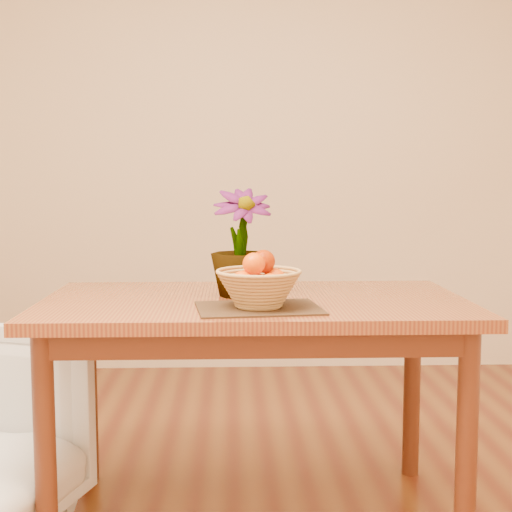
{
  "coord_description": "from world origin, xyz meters",
  "views": [
    {
      "loc": [
        -0.08,
        -2.04,
        1.14
      ],
      "look_at": [
        0.0,
        0.16,
        0.91
      ],
      "focal_mm": 50.0,
      "sensor_mm": 36.0,
      "label": 1
    }
  ],
  "objects": [
    {
      "name": "placemat",
      "position": [
        0.01,
        0.1,
        0.75
      ],
      "size": [
        0.4,
        0.32,
        0.01
      ],
      "primitive_type": "cube",
      "rotation": [
        0.0,
        0.0,
        0.12
      ],
      "color": "#3B2615",
      "rests_on": "table"
    },
    {
      "name": "potted_plant",
      "position": [
        -0.04,
        0.35,
        0.93
      ],
      "size": [
        0.23,
        0.23,
        0.36
      ],
      "primitive_type": "imported",
      "rotation": [
        0.0,
        0.0,
        0.15
      ],
      "color": "#184B15",
      "rests_on": "table"
    },
    {
      "name": "wall_back",
      "position": [
        0.0,
        2.25,
        1.35
      ],
      "size": [
        4.0,
        0.02,
        2.7
      ],
      "primitive_type": "cube",
      "color": "#FFE7C2",
      "rests_on": "floor"
    },
    {
      "name": "orange_pile",
      "position": [
        0.01,
        0.11,
        0.86
      ],
      "size": [
        0.17,
        0.16,
        0.13
      ],
      "rotation": [
        0.0,
        0.0,
        -0.03
      ],
      "color": "#E34703",
      "rests_on": "wicker_basket"
    },
    {
      "name": "wicker_basket",
      "position": [
        0.01,
        0.1,
        0.81
      ],
      "size": [
        0.26,
        0.26,
        0.11
      ],
      "color": "#AD8548",
      "rests_on": "placemat"
    },
    {
      "name": "table",
      "position": [
        0.0,
        0.3,
        0.66
      ],
      "size": [
        1.4,
        0.8,
        0.75
      ],
      "color": "brown",
      "rests_on": "floor"
    }
  ]
}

